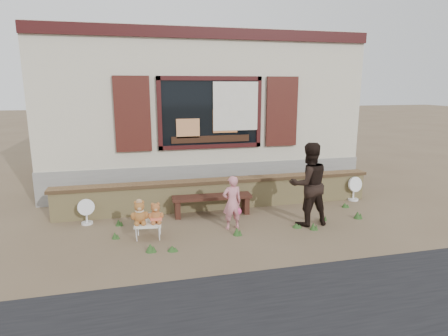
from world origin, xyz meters
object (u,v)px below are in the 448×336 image
object	(u,v)px
teddy_bear_left	(140,212)
folding_chair	(148,224)
child	(232,203)
teddy_bear_right	(156,212)
adult	(309,184)
bench	(212,201)

from	to	relation	value
teddy_bear_left	folding_chair	bearing A→B (deg)	0.00
child	teddy_bear_right	bearing A→B (deg)	-0.73
folding_chair	adult	distance (m)	3.13
folding_chair	teddy_bear_left	size ratio (longest dim) A/B	1.19
folding_chair	bench	bearing A→B (deg)	40.34
bench	teddy_bear_left	xyz separation A→B (m)	(-1.50, -0.91, 0.19)
child	folding_chair	bearing A→B (deg)	-1.60
bench	adult	world-z (taller)	adult
folding_chair	teddy_bear_left	xyz separation A→B (m)	(-0.14, 0.01, 0.24)
teddy_bear_left	adult	size ratio (longest dim) A/B	0.26
bench	teddy_bear_left	size ratio (longest dim) A/B	3.93
folding_chair	teddy_bear_right	size ratio (longest dim) A/B	1.34
teddy_bear_left	child	size ratio (longest dim) A/B	0.41
folding_chair	teddy_bear_right	world-z (taller)	teddy_bear_right
adult	bench	bearing A→B (deg)	-31.42
bench	folding_chair	distance (m)	1.65
folding_chair	adult	bearing A→B (deg)	5.44
folding_chair	teddy_bear_right	distance (m)	0.26
folding_chair	teddy_bear_right	xyz separation A→B (m)	(0.14, -0.01, 0.22)
adult	teddy_bear_right	bearing A→B (deg)	-2.49
teddy_bear_right	adult	xyz separation A→B (m)	(2.94, -0.02, 0.34)
bench	folding_chair	size ratio (longest dim) A/B	3.31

